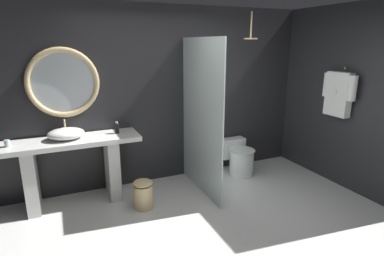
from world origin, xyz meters
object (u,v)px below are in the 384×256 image
object	(u,v)px
soap_dispenser	(117,128)
rain_shower_head	(251,36)
toilet	(239,158)
waste_bin	(143,194)
tumbler_cup	(7,143)
vessel_sink	(66,134)
hanging_bathrobe	(339,92)
round_wall_mirror	(63,83)

from	to	relation	value
soap_dispenser	rain_shower_head	distance (m)	2.32
soap_dispenser	toilet	bearing A→B (deg)	-2.55
soap_dispenser	waste_bin	xyz separation A→B (m)	(0.18, -0.54, -0.76)
rain_shower_head	tumbler_cup	bearing A→B (deg)	178.38
tumbler_cup	toilet	distance (m)	3.27
rain_shower_head	vessel_sink	bearing A→B (deg)	177.09
vessel_sink	hanging_bathrobe	bearing A→B (deg)	-14.42
vessel_sink	soap_dispenser	bearing A→B (deg)	1.32
vessel_sink	toilet	distance (m)	2.65
vessel_sink	tumbler_cup	world-z (taller)	vessel_sink
tumbler_cup	soap_dispenser	world-z (taller)	soap_dispenser
soap_dispenser	rain_shower_head	xyz separation A→B (m)	(1.98, -0.15, 1.21)
tumbler_cup	soap_dispenser	xyz separation A→B (m)	(1.29, 0.06, 0.03)
soap_dispenser	round_wall_mirror	size ratio (longest dim) A/B	0.18
vessel_sink	round_wall_mirror	world-z (taller)	round_wall_mirror
vessel_sink	soap_dispenser	world-z (taller)	vessel_sink
rain_shower_head	waste_bin	xyz separation A→B (m)	(-1.79, -0.39, -1.97)
toilet	waste_bin	xyz separation A→B (m)	(-1.73, -0.45, -0.07)
round_wall_mirror	tumbler_cup	bearing A→B (deg)	-159.09
round_wall_mirror	rain_shower_head	world-z (taller)	rain_shower_head
soap_dispenser	hanging_bathrobe	size ratio (longest dim) A/B	0.23
vessel_sink	rain_shower_head	bearing A→B (deg)	-2.91
round_wall_mirror	waste_bin	distance (m)	1.75
soap_dispenser	hanging_bathrobe	world-z (taller)	hanging_bathrobe
waste_bin	tumbler_cup	bearing A→B (deg)	161.87
tumbler_cup	hanging_bathrobe	bearing A→B (deg)	-11.77
hanging_bathrobe	vessel_sink	bearing A→B (deg)	165.58
tumbler_cup	toilet	size ratio (longest dim) A/B	0.14
round_wall_mirror	toilet	bearing A→B (deg)	-6.65
soap_dispenser	rain_shower_head	world-z (taller)	rain_shower_head
soap_dispenser	round_wall_mirror	xyz separation A→B (m)	(-0.60, 0.21, 0.61)
toilet	waste_bin	world-z (taller)	toilet
vessel_sink	waste_bin	size ratio (longest dim) A/B	1.17
soap_dispenser	toilet	size ratio (longest dim) A/B	0.27
waste_bin	toilet	bearing A→B (deg)	14.73
tumbler_cup	round_wall_mirror	world-z (taller)	round_wall_mirror
hanging_bathrobe	toilet	xyz separation A→B (m)	(-1.06, 0.86, -1.13)
vessel_sink	rain_shower_head	xyz separation A→B (m)	(2.62, -0.13, 1.21)
round_wall_mirror	waste_bin	world-z (taller)	round_wall_mirror
round_wall_mirror	toilet	size ratio (longest dim) A/B	1.53
tumbler_cup	hanging_bathrobe	world-z (taller)	hanging_bathrobe
hanging_bathrobe	waste_bin	bearing A→B (deg)	171.74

